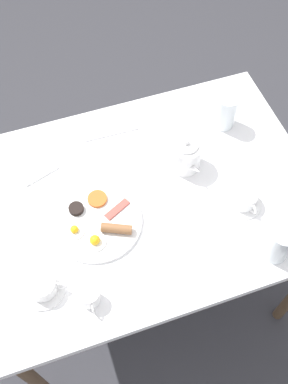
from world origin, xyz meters
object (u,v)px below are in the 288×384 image
(napkin_folded, at_px, (31,162))
(breakfast_plate, at_px, (97,221))
(teacup_with_saucer_left, at_px, (42,286))
(creamer_jug, at_px, (89,297))
(knife_by_plate, at_px, (112,134))
(teapot_near, at_px, (185,154))
(water_glass_tall, at_px, (280,244))
(water_glass_short, at_px, (225,111))
(teacup_with_saucer_right, at_px, (243,199))

(napkin_folded, bearing_deg, breakfast_plate, 26.75)
(teacup_with_saucer_left, bearing_deg, creamer_jug, 57.95)
(creamer_jug, relative_size, knife_by_plate, 0.42)
(teacup_with_saucer_left, bearing_deg, teapot_near, 117.36)
(water_glass_tall, bearing_deg, knife_by_plate, -150.84)
(knife_by_plate, bearing_deg, water_glass_short, 78.12)
(water_glass_tall, height_order, water_glass_short, water_glass_short)
(napkin_folded, bearing_deg, water_glass_short, 85.39)
(teacup_with_saucer_right, bearing_deg, water_glass_short, 166.49)
(water_glass_short, height_order, knife_by_plate, water_glass_short)
(creamer_jug, relative_size, napkin_folded, 0.44)
(teacup_with_saucer_right, height_order, knife_by_plate, teacup_with_saucer_right)
(knife_by_plate, bearing_deg, teacup_with_saucer_left, -35.86)
(knife_by_plate, bearing_deg, water_glass_tall, 29.16)
(teacup_with_saucer_left, height_order, creamer_jug, creamer_jug)
(teacup_with_saucer_left, distance_m, water_glass_tall, 0.70)
(teacup_with_saucer_left, relative_size, water_glass_short, 0.98)
(breakfast_plate, relative_size, teacup_with_saucer_left, 2.21)
(water_glass_short, distance_m, napkin_folded, 0.70)
(water_glass_short, relative_size, knife_by_plate, 0.68)
(creamer_jug, bearing_deg, napkin_folded, -173.05)
(water_glass_tall, bearing_deg, creamer_jug, -93.94)
(teapot_near, xyz_separation_m, water_glass_short, (-0.12, 0.20, 0.01))
(breakfast_plate, xyz_separation_m, teacup_with_saucer_left, (0.16, -0.21, 0.02))
(knife_by_plate, bearing_deg, creamer_jug, -22.49)
(teapot_near, relative_size, teacup_with_saucer_right, 1.54)
(breakfast_plate, relative_size, water_glass_tall, 2.18)
(teacup_with_saucer_left, height_order, napkin_folded, teacup_with_saucer_left)
(breakfast_plate, height_order, water_glass_short, water_glass_short)
(teapot_near, bearing_deg, teacup_with_saucer_left, -69.14)
(teacup_with_saucer_right, xyz_separation_m, water_glass_tall, (0.19, 0.02, 0.04))
(teapot_near, xyz_separation_m, creamer_jug, (0.36, -0.43, -0.03))
(water_glass_short, bearing_deg, teapot_near, -58.99)
(breakfast_plate, relative_size, napkin_folded, 1.51)
(water_glass_tall, relative_size, napkin_folded, 0.70)
(breakfast_plate, height_order, knife_by_plate, breakfast_plate)
(teacup_with_saucer_left, height_order, teacup_with_saucer_right, same)
(water_glass_tall, distance_m, creamer_jug, 0.58)
(teacup_with_saucer_right, bearing_deg, knife_by_plate, -142.12)
(water_glass_tall, height_order, napkin_folded, water_glass_tall)
(breakfast_plate, xyz_separation_m, knife_by_plate, (-0.33, 0.15, -0.01))
(teapot_near, distance_m, knife_by_plate, 0.29)
(teacup_with_saucer_left, bearing_deg, napkin_folded, 173.27)
(teacup_with_saucer_right, relative_size, water_glass_tall, 0.98)
(water_glass_short, bearing_deg, napkin_folded, -94.61)
(teacup_with_saucer_right, relative_size, creamer_jug, 1.56)
(teacup_with_saucer_left, distance_m, napkin_folded, 0.47)
(water_glass_tall, height_order, knife_by_plate, water_glass_tall)
(teapot_near, height_order, knife_by_plate, teapot_near)
(teacup_with_saucer_right, height_order, creamer_jug, creamer_jug)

